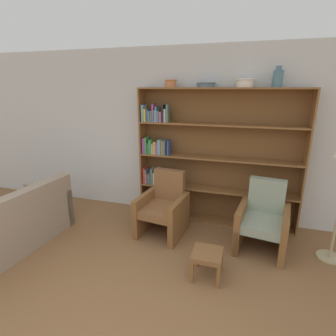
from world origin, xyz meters
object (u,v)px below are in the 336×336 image
object	(u,v)px
bowl_olive	(206,84)
couch	(7,228)
footstool	(207,257)
bookshelf	(204,158)
armchair_leather	(164,208)
armchair_cushioned	(263,221)
bowl_terracotta	(171,83)
vase_tall	(278,78)
bowl_copper	(245,82)

from	to	relation	value
bowl_olive	couch	world-z (taller)	bowl_olive
footstool	bookshelf	bearing A→B (deg)	102.20
armchair_leather	armchair_cushioned	world-z (taller)	same
bowl_terracotta	armchair_cushioned	distance (m)	2.40
vase_tall	bookshelf	bearing A→B (deg)	178.38
vase_tall	couch	distance (m)	4.21
bowl_olive	armchair_leather	distance (m)	1.93
bowl_copper	couch	bearing A→B (deg)	-151.65
armchair_cushioned	footstool	xyz separation A→B (m)	(-0.63, -0.82, -0.13)
vase_tall	footstool	world-z (taller)	vase_tall
armchair_cushioned	footstool	size ratio (longest dim) A/B	2.76
vase_tall	footstool	bearing A→B (deg)	-115.19
armchair_leather	bowl_terracotta	bearing A→B (deg)	-76.66
bowl_copper	bowl_terracotta	bearing A→B (deg)	-180.00
bowl_copper	footstool	bearing A→B (deg)	-99.55
bowl_olive	bookshelf	bearing A→B (deg)	83.96
bookshelf	armchair_leather	world-z (taller)	bookshelf
bowl_copper	armchair_cushioned	world-z (taller)	bowl_copper
bowl_olive	armchair_leather	xyz separation A→B (m)	(-0.48, -0.57, -1.78)
armchair_cushioned	bowl_copper	bearing A→B (deg)	-47.00
couch	armchair_cushioned	size ratio (longest dim) A/B	1.93
bowl_terracotta	vase_tall	distance (m)	1.51
armchair_cushioned	footstool	world-z (taller)	armchair_cushioned
bookshelf	armchair_cushioned	world-z (taller)	bookshelf
bowl_olive	armchair_cushioned	size ratio (longest dim) A/B	0.31
bookshelf	armchair_leather	bearing A→B (deg)	-129.09
armchair_leather	bookshelf	bearing A→B (deg)	-121.72
couch	armchair_cushioned	world-z (taller)	armchair_cushioned
armchair_leather	armchair_cushioned	xyz separation A→B (m)	(1.42, -0.00, 0.00)
bookshelf	couch	xyz separation A→B (m)	(-2.41, -1.62, -0.75)
bowl_olive	footstool	distance (m)	2.38
bowl_olive	bowl_copper	bearing A→B (deg)	0.00
bowl_olive	armchair_cushioned	world-z (taller)	bowl_olive
bowl_terracotta	bowl_olive	bearing A→B (deg)	0.00
bowl_olive	vase_tall	distance (m)	0.97
couch	vase_tall	bearing A→B (deg)	-60.31
armchair_leather	vase_tall	bearing A→B (deg)	-151.15
bookshelf	armchair_cushioned	distance (m)	1.28
bookshelf	vase_tall	xyz separation A→B (m)	(0.96, -0.03, 1.20)
bowl_terracotta	bowl_olive	world-z (taller)	bowl_terracotta
bowl_terracotta	footstool	xyz separation A→B (m)	(0.85, -1.39, -1.93)
bookshelf	bowl_copper	xyz separation A→B (m)	(0.54, -0.03, 1.15)
bowl_olive	vase_tall	bearing A→B (deg)	0.00
vase_tall	bowl_copper	bearing A→B (deg)	180.00
armchair_cushioned	bowl_terracotta	bearing A→B (deg)	-12.68
bookshelf	bowl_olive	world-z (taller)	bowl_olive
bowl_olive	vase_tall	size ratio (longest dim) A/B	1.06
bowl_copper	couch	size ratio (longest dim) A/B	0.15
footstool	bowl_copper	bearing A→B (deg)	80.45
armchair_cushioned	footstool	bearing A→B (deg)	61.08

